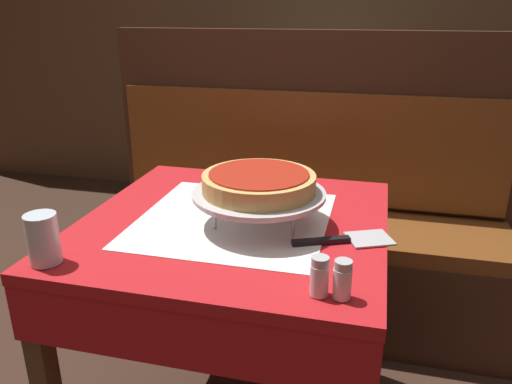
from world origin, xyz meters
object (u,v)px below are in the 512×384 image
at_px(pizza_pan_stand, 259,195).
at_px(deep_dish_pizza, 259,182).
at_px(salt_shaker, 319,276).
at_px(booth_bench, 299,238).
at_px(dining_table_front, 234,254).
at_px(pizza_server, 346,240).
at_px(water_glass_near, 43,239).
at_px(dining_table_rear, 323,125).
at_px(pepper_shaker, 342,280).
at_px(condiment_caddy, 317,105).

bearing_deg(pizza_pan_stand, deep_dish_pizza, 0.00).
relative_size(deep_dish_pizza, salt_shaker, 3.52).
bearing_deg(deep_dish_pizza, pizza_pan_stand, 180.00).
relative_size(booth_bench, pizza_pan_stand, 4.86).
relative_size(dining_table_front, deep_dish_pizza, 2.77).
distance_m(dining_table_front, pizza_pan_stand, 0.20).
height_order(pizza_pan_stand, salt_shaker, pizza_pan_stand).
relative_size(dining_table_front, salt_shaker, 9.74).
height_order(booth_bench, pizza_server, booth_bench).
height_order(pizza_pan_stand, deep_dish_pizza, deep_dish_pizza).
bearing_deg(salt_shaker, pizza_pan_stand, 122.93).
height_order(dining_table_front, water_glass_near, water_glass_near).
height_order(dining_table_front, deep_dish_pizza, deep_dish_pizza).
relative_size(deep_dish_pizza, water_glass_near, 2.53).
relative_size(dining_table_rear, booth_bench, 0.44).
bearing_deg(dining_table_front, booth_bench, 84.37).
bearing_deg(deep_dish_pizza, booth_bench, 90.22).
distance_m(salt_shaker, pepper_shaker, 0.04).
bearing_deg(pepper_shaker, water_glass_near, -178.72).
distance_m(booth_bench, condiment_caddy, 0.95).
bearing_deg(dining_table_front, pizza_pan_stand, -12.34).
xyz_separation_m(dining_table_front, condiment_caddy, (0.02, 1.57, 0.13)).
relative_size(water_glass_near, pepper_shaker, 1.42).
height_order(water_glass_near, salt_shaker, water_glass_near).
xyz_separation_m(booth_bench, salt_shaker, (0.20, -1.04, 0.43)).
relative_size(booth_bench, condiment_caddy, 11.18).
height_order(pizza_pan_stand, condiment_caddy, condiment_caddy).
xyz_separation_m(water_glass_near, salt_shaker, (0.61, 0.01, -0.02)).
bearing_deg(deep_dish_pizza, dining_table_rear, 90.94).
bearing_deg(condiment_caddy, dining_table_front, -90.61).
distance_m(pizza_pan_stand, condiment_caddy, 1.59).
distance_m(pizza_pan_stand, deep_dish_pizza, 0.04).
xyz_separation_m(water_glass_near, pepper_shaker, (0.65, 0.01, -0.02)).
distance_m(pizza_server, pepper_shaker, 0.26).
distance_m(water_glass_near, pepper_shaker, 0.65).
xyz_separation_m(dining_table_front, deep_dish_pizza, (0.07, -0.02, 0.22)).
bearing_deg(salt_shaker, dining_table_rear, 96.43).
bearing_deg(condiment_caddy, salt_shaker, -82.37).
xyz_separation_m(pizza_pan_stand, condiment_caddy, (-0.06, 1.59, -0.05)).
distance_m(pizza_pan_stand, pepper_shaker, 0.39).
xyz_separation_m(dining_table_front, booth_bench, (0.07, 0.72, -0.28)).
relative_size(deep_dish_pizza, condiment_caddy, 1.94).
bearing_deg(pepper_shaker, deep_dish_pizza, 128.47).
relative_size(pepper_shaker, condiment_caddy, 0.54).
relative_size(dining_table_front, pizza_server, 3.25).
xyz_separation_m(dining_table_front, salt_shaker, (0.27, -0.32, 0.15)).
bearing_deg(pepper_shaker, pizza_pan_stand, 128.47).
xyz_separation_m(pizza_server, pepper_shaker, (0.01, -0.25, 0.04)).
distance_m(deep_dish_pizza, pizza_server, 0.26).
xyz_separation_m(dining_table_front, pepper_shaker, (0.31, -0.32, 0.14)).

